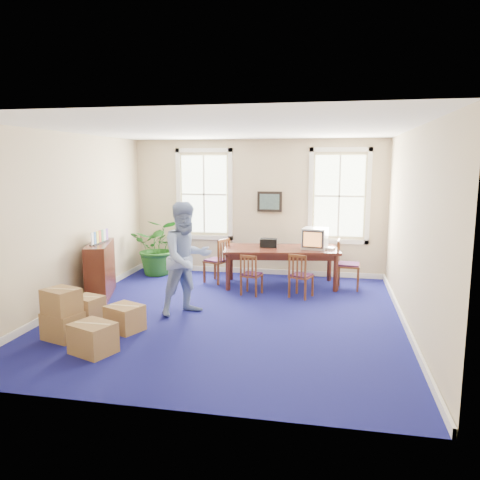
% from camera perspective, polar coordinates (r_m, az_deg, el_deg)
% --- Properties ---
extents(floor, '(6.50, 6.50, 0.00)m').
position_cam_1_polar(floor, '(8.34, -1.49, -9.14)').
color(floor, navy).
rests_on(floor, ground).
extents(ceiling, '(6.50, 6.50, 0.00)m').
position_cam_1_polar(ceiling, '(7.93, -1.59, 13.35)').
color(ceiling, white).
rests_on(ceiling, ground).
extents(wall_back, '(6.50, 0.00, 6.50)m').
position_cam_1_polar(wall_back, '(11.16, 2.12, 3.97)').
color(wall_back, '#C8B48E').
rests_on(wall_back, ground).
extents(wall_front, '(6.50, 0.00, 6.50)m').
position_cam_1_polar(wall_front, '(4.91, -9.87, -3.11)').
color(wall_front, '#C8B48E').
rests_on(wall_front, ground).
extents(wall_left, '(0.00, 6.50, 6.50)m').
position_cam_1_polar(wall_left, '(9.12, -20.28, 2.18)').
color(wall_left, '#C8B48E').
rests_on(wall_left, ground).
extents(wall_right, '(0.00, 6.50, 6.50)m').
position_cam_1_polar(wall_right, '(7.89, 20.24, 1.15)').
color(wall_right, '#C8B48E').
rests_on(wall_right, ground).
extents(baseboard_back, '(6.00, 0.04, 0.12)m').
position_cam_1_polar(baseboard_back, '(11.38, 2.05, -3.79)').
color(baseboard_back, white).
rests_on(baseboard_back, ground).
extents(baseboard_left, '(0.04, 6.50, 0.12)m').
position_cam_1_polar(baseboard_left, '(9.40, -19.59, -7.17)').
color(baseboard_left, white).
rests_on(baseboard_left, ground).
extents(baseboard_right, '(0.04, 6.50, 0.12)m').
position_cam_1_polar(baseboard_right, '(8.24, 19.42, -9.50)').
color(baseboard_right, white).
rests_on(baseboard_right, ground).
extents(window_left, '(1.40, 0.12, 2.20)m').
position_cam_1_polar(window_left, '(11.39, -4.39, 5.57)').
color(window_left, white).
rests_on(window_left, ground).
extents(window_right, '(1.40, 0.12, 2.20)m').
position_cam_1_polar(window_right, '(10.98, 12.00, 5.25)').
color(window_right, white).
rests_on(window_right, ground).
extents(wall_picture, '(0.58, 0.06, 0.48)m').
position_cam_1_polar(wall_picture, '(11.05, 3.63, 4.68)').
color(wall_picture, black).
rests_on(wall_picture, ground).
extents(conference_table, '(2.58, 1.46, 0.83)m').
position_cam_1_polar(conference_table, '(10.24, 4.98, -3.26)').
color(conference_table, '#481D13').
rests_on(conference_table, ground).
extents(crt_tv, '(0.58, 0.61, 0.45)m').
position_cam_1_polar(crt_tv, '(10.13, 9.12, 0.20)').
color(crt_tv, '#B7B7BC').
rests_on(crt_tv, conference_table).
extents(game_console, '(0.21, 0.24, 0.05)m').
position_cam_1_polar(game_console, '(10.10, 10.97, -1.02)').
color(game_console, white).
rests_on(game_console, conference_table).
extents(equipment_bag, '(0.38, 0.26, 0.18)m').
position_cam_1_polar(equipment_bag, '(10.23, 3.51, -0.35)').
color(equipment_bag, black).
rests_on(equipment_bag, conference_table).
extents(chair_near_left, '(0.45, 0.45, 0.84)m').
position_cam_1_polar(chair_near_left, '(9.51, 1.43, -4.19)').
color(chair_near_left, brown).
rests_on(chair_near_left, ground).
extents(chair_near_right, '(0.52, 0.52, 0.89)m').
position_cam_1_polar(chair_near_right, '(9.39, 7.47, -4.29)').
color(chair_near_right, brown).
rests_on(chair_near_right, ground).
extents(chair_end_left, '(0.59, 0.59, 1.00)m').
position_cam_1_polar(chair_end_left, '(10.47, -2.90, -2.48)').
color(chair_end_left, brown).
rests_on(chair_end_left, ground).
extents(chair_end_right, '(0.51, 0.51, 1.05)m').
position_cam_1_polar(chair_end_right, '(10.17, 13.10, -2.92)').
color(chair_end_right, brown).
rests_on(chair_end_right, ground).
extents(man, '(1.21, 1.22, 1.99)m').
position_cam_1_polar(man, '(8.24, -6.51, -2.28)').
color(man, '#8097C7').
rests_on(man, ground).
extents(credenza, '(0.80, 1.42, 1.08)m').
position_cam_1_polar(credenza, '(9.74, -16.64, -3.55)').
color(credenza, '#481D13').
rests_on(credenza, ground).
extents(brochure_rack, '(0.20, 0.62, 0.27)m').
position_cam_1_polar(brochure_rack, '(9.61, -16.72, 0.36)').
color(brochure_rack, '#99999E').
rests_on(brochure_rack, credenza).
extents(potted_plant, '(1.33, 1.20, 1.35)m').
position_cam_1_polar(potted_plant, '(11.30, -9.89, -0.84)').
color(potted_plant, '#1B5217').
rests_on(potted_plant, ground).
extents(cardboard_boxes, '(1.83, 1.83, 0.82)m').
position_cam_1_polar(cardboard_boxes, '(7.63, -19.13, -8.22)').
color(cardboard_boxes, olive).
rests_on(cardboard_boxes, ground).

